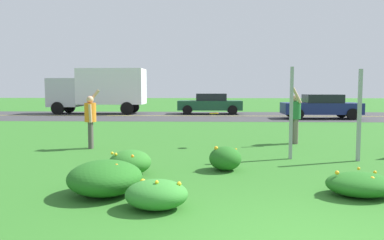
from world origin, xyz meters
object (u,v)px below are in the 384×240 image
person_catcher_green_shirt (295,114)px  box_truck_silver (100,89)px  car_dark_green_center_right (210,104)px  sign_post_near_path (291,113)px  car_navy_center_left (321,106)px  frisbee_orange (214,113)px  sign_post_by_roadside (359,115)px  person_thrower_orange_shirt (90,117)px

person_catcher_green_shirt → box_truck_silver: (-10.57, 14.62, 0.86)m
person_catcher_green_shirt → box_truck_silver: 18.06m
car_dark_green_center_right → box_truck_silver: (-7.91, -0.00, 1.06)m
sign_post_near_path → car_navy_center_left: 14.12m
sign_post_near_path → car_dark_green_center_right: bearing=96.3°
person_catcher_green_shirt → car_dark_green_center_right: size_ratio=0.41×
person_catcher_green_shirt → car_dark_green_center_right: 14.86m
frisbee_orange → car_dark_green_center_right: bearing=90.0°
sign_post_near_path → sign_post_by_roadside: bearing=-8.0°
box_truck_silver → sign_post_by_roadside: bearing=-56.9°
sign_post_by_roadside → frisbee_orange: 4.16m
car_navy_center_left → frisbee_orange: bearing=-120.1°
person_thrower_orange_shirt → sign_post_by_roadside: bearing=-13.4°
box_truck_silver → person_thrower_orange_shirt: bearing=-75.0°
person_catcher_green_shirt → car_navy_center_left: person_catcher_green_shirt is taller
frisbee_orange → car_navy_center_left: size_ratio=0.06×
sign_post_by_roadside → person_thrower_orange_shirt: 7.40m
person_thrower_orange_shirt → person_catcher_green_shirt: person_catcher_green_shirt is taller
car_navy_center_left → box_truck_silver: (-14.50, 4.04, 1.06)m
car_navy_center_left → person_thrower_orange_shirt: bearing=-130.9°
sign_post_by_roadside → car_dark_green_center_right: 17.94m
sign_post_near_path → car_dark_green_center_right: (-1.93, 17.36, -0.42)m
sign_post_by_roadside → box_truck_silver: size_ratio=0.34×
sign_post_near_path → person_catcher_green_shirt: 2.85m
car_navy_center_left → sign_post_near_path: bearing=-109.3°
person_thrower_orange_shirt → car_navy_center_left: person_thrower_orange_shirt is taller
car_dark_green_center_right → box_truck_silver: box_truck_silver is taller
box_truck_silver → frisbee_orange: bearing=-62.7°
person_catcher_green_shirt → box_truck_silver: box_truck_silver is taller
sign_post_by_roadside → sign_post_near_path: bearing=172.0°
sign_post_near_path → box_truck_silver: 19.96m
person_thrower_orange_shirt → car_navy_center_left: size_ratio=0.39×
frisbee_orange → sign_post_near_path: bearing=-46.0°
frisbee_orange → person_catcher_green_shirt: bearing=16.1°
person_thrower_orange_shirt → car_dark_green_center_right: person_thrower_orange_shirt is taller
box_truck_silver → person_catcher_green_shirt: bearing=-54.1°
sign_post_near_path → car_navy_center_left: sign_post_near_path is taller
person_thrower_orange_shirt → car_dark_green_center_right: (3.67, 15.87, -0.20)m
sign_post_by_roadside → box_truck_silver: box_truck_silver is taller
car_navy_center_left → box_truck_silver: size_ratio=0.67×
person_catcher_green_shirt → frisbee_orange: bearing=-163.9°
frisbee_orange → box_truck_silver: (-7.92, 15.38, 0.78)m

